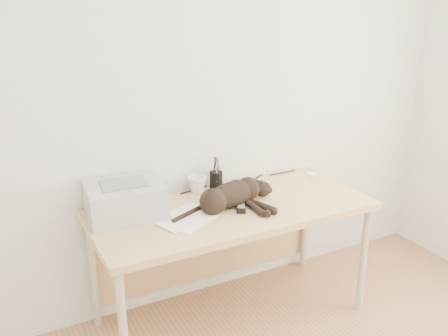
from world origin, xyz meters
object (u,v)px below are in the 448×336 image
mouse (310,172)px  cat (230,197)px  pen_cup (216,180)px  printer (125,199)px  desk (225,222)px  mug (197,185)px

mouse → cat: bearing=-171.0°
pen_cup → mouse: pen_cup is taller
pen_cup → mouse: 0.68m
printer → pen_cup: bearing=11.1°
desk → mouse: bearing=11.3°
cat → pen_cup: 0.30m
desk → pen_cup: (0.04, 0.20, 0.19)m
pen_cup → mouse: size_ratio=2.08×
pen_cup → cat: bearing=-101.3°
desk → cat: 0.22m
mug → pen_cup: 0.13m
cat → pen_cup: pen_cup is taller
cat → mug: cat is taller
mug → mouse: (0.80, -0.05, -0.04)m
printer → cat: printer is taller
mug → mouse: size_ratio=1.13×
mug → cat: bearing=-75.1°
mug → pen_cup: pen_cup is taller
mug → mouse: 0.81m
desk → mug: 0.28m
mouse → mug: bearing=167.7°
desk → mug: bearing=115.0°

